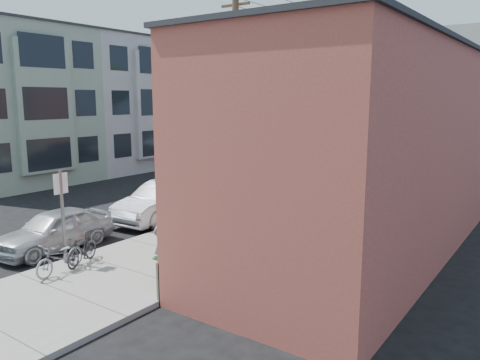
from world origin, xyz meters
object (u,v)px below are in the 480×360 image
Objects in this scene: tree_leafy_far at (396,79)px; parked_bike_a at (82,249)px; patio_chair_a at (237,238)px; bus at (344,136)px; cyclist at (238,196)px; parked_bike_b at (60,257)px; car_2 at (267,176)px; patron_green at (164,257)px; parking_meter_near at (191,201)px; patron_grey at (164,240)px; sign_post at (62,208)px; parking_meter_far at (289,175)px; car_0 at (55,230)px; tree_bare at (289,145)px; car_1 at (164,201)px; utility_pole_near at (234,88)px; patio_chair_b at (177,268)px; car_3 at (313,165)px; tree_leafy_mid at (358,79)px; car_4 at (348,155)px.

parked_bike_a is at bearing -89.93° from tree_leafy_far.
bus is at bearing 108.98° from patio_chair_a.
cyclist reaches higher than parked_bike_b.
bus reaches higher than car_2.
patron_green is at bearing -71.55° from bus.
parking_meter_near is 5.44m from patron_grey.
sign_post reaches higher than parked_bike_b.
parking_meter_far reaches higher than car_0.
car_2 is (-2.00, -15.19, -5.64)m from tree_leafy_far.
tree_bare reaches higher than car_2.
patron_grey is (2.45, -27.64, -5.34)m from tree_leafy_far.
car_1 reaches higher than parking_meter_near.
parking_meter_far is 0.12× the size of utility_pole_near.
patio_chair_a is at bearing 177.88° from patron_green.
car_1 is at bearing 25.00° from cyclist.
patron_green is at bearing 109.23° from cyclist.
parked_bike_b is at bearing -121.36° from patio_chair_a.
patio_chair_a is at bearing -27.62° from parking_meter_near.
sign_post is 7.21m from cyclist.
car_1 reaches higher than patio_chair_b.
tree_bare reaches higher than parking_meter_far.
bus is at bearing 98.04° from sign_post.
bus is (-4.39, 22.30, -3.73)m from utility_pole_near.
patio_chair_a is at bearing 176.91° from patron_grey.
tree_leafy_far is 9.34× the size of patio_chair_a.
car_0 is at bearing -103.27° from utility_pole_near.
car_1 is (-5.36, 4.96, 0.20)m from patio_chair_b.
parked_bike_a is (0.04, -12.27, -2.06)m from tree_bare.
car_3 is at bearing 74.25° from parked_bike_a.
patron_green is at bearing -86.26° from patio_chair_a.
tree_leafy_mid is 0.96× the size of tree_leafy_far.
utility_pole_near is 0.83× the size of bus.
car_1 is (0.17, 4.92, 0.10)m from car_0.
patron_green reaches higher than patio_chair_a.
patio_chair_a is (3.07, -8.68, -2.08)m from tree_bare.
patron_green is at bearing -50.48° from car_1.
car_0 is at bearing -87.36° from car_4.
parking_meter_near is 0.26× the size of car_1.
patio_chair_a is 0.17× the size of car_3.
car_0 is at bearing -173.32° from patio_chair_b.
parked_bike_a is (-0.75, -6.84, -0.52)m from cyclist.
sign_post is 0.52× the size of car_2.
tree_leafy_mid is 21.23m from car_0.
patron_green is (3.13, -20.71, -5.26)m from tree_leafy_mid.
car_1 is (-1.49, -7.80, -0.19)m from parking_meter_far.
car_2 is (-1.45, 0.11, -0.20)m from parking_meter_far.
sign_post is at bearing -176.08° from parked_bike_a.
car_4 is (-5.32, 24.20, 0.22)m from patio_chair_b.
bus is at bearing 116.61° from tree_leafy_mid.
car_3 is at bearing -72.66° from bus.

